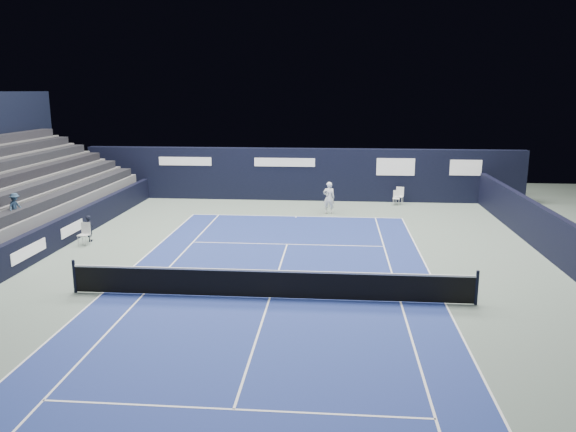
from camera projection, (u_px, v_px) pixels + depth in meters
The scene contains 12 objects.
ground at pixel (276, 278), 19.78m from camera, with size 48.00×48.00×0.00m, color slate.
court_surface at pixel (270, 298), 17.84m from camera, with size 10.97×23.77×0.01m, color navy.
enclosure_wall_right at pixel (545, 232), 22.60m from camera, with size 0.30×22.00×1.80m, color black.
folding_chair_back_a at pixel (396, 195), 32.23m from camera, with size 0.42×0.45×0.84m.
folding_chair_back_b at pixel (400, 194), 32.44m from camera, with size 0.55×0.54×1.00m.
line_judge_chair at pixel (85, 232), 23.91m from camera, with size 0.47×0.46×0.96m.
line_judge at pixel (90, 228), 24.47m from camera, with size 0.42×0.28×1.15m, color black.
court_markings at pixel (270, 298), 17.83m from camera, with size 11.03×23.83×0.00m.
tennis_net at pixel (270, 283), 17.72m from camera, with size 12.90×0.10×1.10m.
back_sponsor_wall at pixel (302, 174), 33.53m from camera, with size 26.00×0.63×3.10m.
side_barrier_left at pixel (68, 229), 24.30m from camera, with size 0.33×22.00×1.20m.
tennis_player at pixel (329, 198), 29.94m from camera, with size 0.66×0.85×1.71m.
Camera 1 is at (2.01, -16.72, 6.47)m, focal length 35.00 mm.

